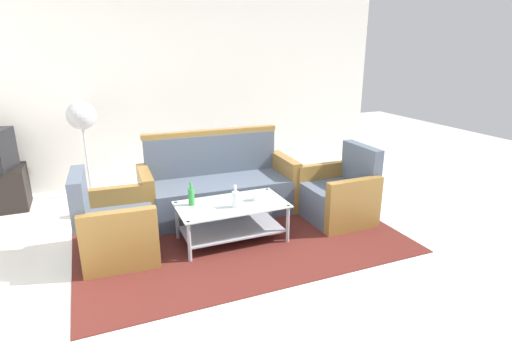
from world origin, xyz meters
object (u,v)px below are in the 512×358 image
at_px(couch, 219,188).
at_px(bottle_green, 191,196).
at_px(cup, 256,196).
at_px(coffee_table, 232,216).
at_px(pedestal_fan, 82,121).
at_px(bottle_clear, 235,199).
at_px(armchair_right, 339,196).
at_px(armchair_left, 115,229).

distance_m(couch, bottle_green, 0.81).
relative_size(bottle_green, cup, 2.44).
distance_m(coffee_table, pedestal_fan, 2.47).
bearing_deg(bottle_clear, bottle_green, 150.19).
bearing_deg(armchair_right, bottle_green, 86.87).
bearing_deg(pedestal_fan, cup, -51.45).
distance_m(bottle_green, bottle_clear, 0.45).
xyz_separation_m(armchair_right, cup, (-1.05, -0.04, 0.17)).
bearing_deg(pedestal_fan, coffee_table, -56.48).
height_order(bottle_green, pedestal_fan, pedestal_fan).
distance_m(coffee_table, cup, 0.33).
height_order(armchair_right, coffee_table, armchair_right).
xyz_separation_m(bottle_green, pedestal_fan, (-0.92, 1.84, 0.51)).
distance_m(bottle_clear, cup, 0.28).
height_order(couch, armchair_left, couch).
xyz_separation_m(couch, cup, (0.16, -0.76, 0.14)).
xyz_separation_m(armchair_right, pedestal_fan, (-2.62, 1.93, 0.73)).
distance_m(cup, pedestal_fan, 2.58).
bearing_deg(cup, armchair_right, 2.36).
height_order(armchair_left, bottle_green, armchair_left).
distance_m(armchair_right, coffee_table, 1.32).
bearing_deg(pedestal_fan, bottle_green, -63.33).
height_order(couch, bottle_green, couch).
distance_m(coffee_table, bottle_clear, 0.25).
bearing_deg(pedestal_fan, armchair_right, -36.31).
relative_size(armchair_left, bottle_clear, 3.70).
xyz_separation_m(armchair_left, pedestal_fan, (-0.17, 1.84, 0.73)).
bearing_deg(armchair_left, pedestal_fan, -171.05).
bearing_deg(armchair_left, armchair_right, 91.65).
height_order(armchair_right, bottle_clear, armchair_right).
bearing_deg(couch, pedestal_fan, -38.88).
relative_size(couch, pedestal_fan, 1.44).
height_order(couch, cup, couch).
xyz_separation_m(couch, pedestal_fan, (-1.40, 1.21, 0.70)).
bearing_deg(armchair_left, cup, 88.45).
bearing_deg(coffee_table, armchair_right, 1.65).
bearing_deg(cup, couch, 102.21).
xyz_separation_m(couch, bottle_green, (-0.48, -0.63, 0.19)).
bearing_deg(bottle_green, coffee_table, -18.50).
relative_size(bottle_green, bottle_clear, 1.06).
xyz_separation_m(coffee_table, pedestal_fan, (-1.30, 1.96, 0.74)).
distance_m(armchair_right, bottle_green, 1.71).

